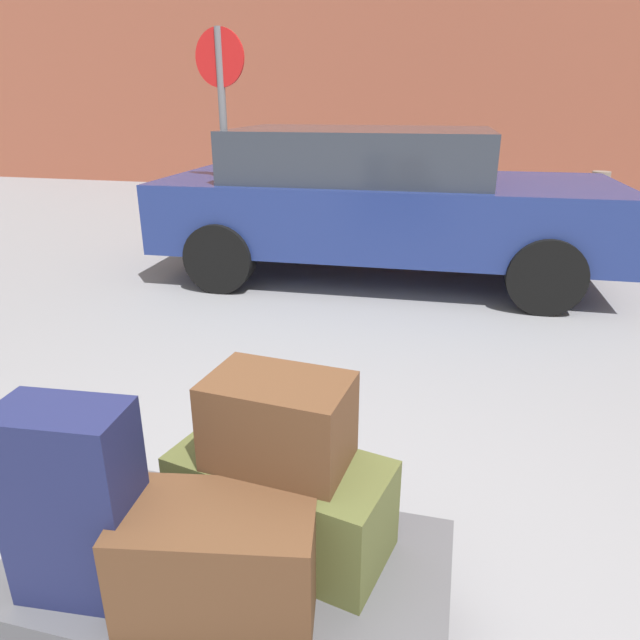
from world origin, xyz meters
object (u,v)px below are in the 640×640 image
at_px(luggage_cart, 227,578).
at_px(suitcase_navy_front_left, 74,503).
at_px(duffel_bag_brown_topmost_pile, 279,421).
at_px(parked_car, 379,199).
at_px(no_parking_sign, 224,130).
at_px(duffel_bag_brown_center, 219,556).
at_px(bollard_kerb_near, 598,195).
at_px(duffel_bag_olive_stacked_top, 281,501).

relative_size(luggage_cart, suitcase_navy_front_left, 2.30).
height_order(luggage_cart, suitcase_navy_front_left, suitcase_navy_front_left).
height_order(duffel_bag_brown_topmost_pile, parked_car, parked_car).
distance_m(parked_car, no_parking_sign, 1.62).
distance_m(duffel_bag_brown_topmost_pile, parked_car, 4.24).
bearing_deg(suitcase_navy_front_left, no_parking_sign, 102.14).
xyz_separation_m(luggage_cart, duffel_bag_brown_center, (0.05, -0.14, 0.23)).
height_order(suitcase_navy_front_left, no_parking_sign, no_parking_sign).
xyz_separation_m(duffel_bag_brown_topmost_pile, bollard_kerb_near, (2.40, 7.98, -0.44)).
bearing_deg(luggage_cart, parked_car, 92.53).
xyz_separation_m(suitcase_navy_front_left, no_parking_sign, (-1.26, 4.12, 0.78)).
relative_size(suitcase_navy_front_left, duffel_bag_brown_center, 1.11).
relative_size(suitcase_navy_front_left, duffel_bag_brown_topmost_pile, 1.43).
distance_m(luggage_cart, suitcase_navy_front_left, 0.54).
bearing_deg(suitcase_navy_front_left, parked_car, 83.13).
bearing_deg(no_parking_sign, luggage_cart, -67.73).
height_order(duffel_bag_brown_center, bollard_kerb_near, bollard_kerb_near).
bearing_deg(no_parking_sign, suitcase_navy_front_left, -72.98).
bearing_deg(parked_car, no_parking_sign, -163.46).
height_order(parked_car, no_parking_sign, no_parking_sign).
bearing_deg(suitcase_navy_front_left, duffel_bag_olive_stacked_top, 27.59).
relative_size(duffel_bag_brown_center, parked_car, 0.12).
bearing_deg(bollard_kerb_near, no_parking_sign, -134.91).
xyz_separation_m(luggage_cart, parked_car, (-0.19, 4.35, 0.49)).
bearing_deg(duffel_bag_brown_center, no_parking_sign, 101.76).
xyz_separation_m(duffel_bag_brown_center, bollard_kerb_near, (2.50, 8.24, -0.15)).
relative_size(suitcase_navy_front_left, parked_car, 0.14).
distance_m(luggage_cart, no_parking_sign, 4.40).
xyz_separation_m(duffel_bag_olive_stacked_top, no_parking_sign, (-1.75, 3.81, 0.92)).
bearing_deg(parked_car, duffel_bag_brown_topmost_pile, -85.46).
bearing_deg(no_parking_sign, duffel_bag_brown_center, -67.83).
relative_size(duffel_bag_brown_topmost_pile, parked_car, 0.09).
xyz_separation_m(parked_car, bollard_kerb_near, (2.74, 3.75, -0.42)).
bearing_deg(duffel_bag_brown_center, luggage_cart, 98.78).
xyz_separation_m(bollard_kerb_near, no_parking_sign, (-4.16, -4.17, 1.07)).
distance_m(suitcase_navy_front_left, duffel_bag_brown_topmost_pile, 0.60).
bearing_deg(suitcase_navy_front_left, duffel_bag_brown_center, 2.02).
distance_m(duffel_bag_olive_stacked_top, no_parking_sign, 4.29).
distance_m(duffel_bag_brown_center, bollard_kerb_near, 8.61).
bearing_deg(bollard_kerb_near, parked_car, -126.15).
distance_m(duffel_bag_brown_topmost_pile, no_parking_sign, 4.24).
height_order(duffel_bag_olive_stacked_top, suitcase_navy_front_left, suitcase_navy_front_left).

